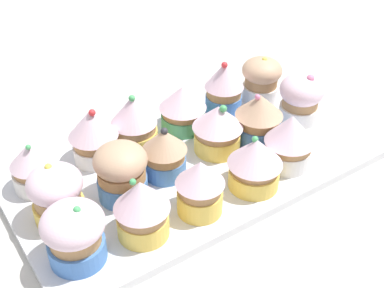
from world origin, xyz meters
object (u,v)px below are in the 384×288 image
cupcake_10 (121,171)px  cupcake_15 (142,208)px  cupcake_8 (218,127)px  cupcake_5 (33,166)px  cupcake_6 (302,98)px  cupcake_4 (93,134)px  cupcake_11 (56,192)px  cupcake_3 (134,121)px  baking_tray (192,166)px  cupcake_14 (200,186)px  cupcake_12 (289,140)px  cupcake_2 (183,107)px  cupcake_7 (259,118)px  cupcake_16 (74,233)px  cupcake_0 (261,78)px  cupcake_9 (165,152)px  cupcake_13 (255,162)px  cupcake_1 (224,87)px

cupcake_10 → cupcake_15: 6.74cm
cupcake_8 → cupcake_15: 17.47cm
cupcake_5 → cupcake_6: 37.21cm
cupcake_4 → cupcake_10: bearing=88.0°
cupcake_5 → cupcake_6: size_ratio=0.90×
cupcake_15 → cupcake_11: bearing=-49.2°
cupcake_3 → cupcake_11: 15.59cm
baking_tray → cupcake_14: size_ratio=6.50×
cupcake_5 → cupcake_12: cupcake_12 is taller
baking_tray → cupcake_2: 9.12cm
cupcake_2 → cupcake_12: (-6.60, 14.29, 0.33)cm
cupcake_2 → cupcake_7: bearing=129.0°
cupcake_12 → baking_tray: bearing=-34.4°
cupcake_4 → cupcake_16: (8.60, 14.16, -0.36)cm
cupcake_0 → cupcake_9: 22.70cm
cupcake_8 → cupcake_9: (8.38, 0.59, -0.09)cm
cupcake_5 → cupcake_14: 20.02cm
baking_tray → cupcake_8: bearing=-172.6°
cupcake_3 → baking_tray: bearing=117.8°
cupcake_10 → cupcake_12: bearing=163.0°
cupcake_6 → cupcake_10: (28.63, 0.44, 0.06)cm
cupcake_7 → cupcake_9: size_ratio=1.07×
cupcake_12 → cupcake_11: bearing=-14.4°
cupcake_11 → cupcake_13: 22.99cm
cupcake_12 → cupcake_14: cupcake_12 is taller
cupcake_16 → cupcake_6: bearing=-170.2°
cupcake_2 → cupcake_7: cupcake_7 is taller
cupcake_10 → cupcake_6: bearing=-179.1°
cupcake_3 → cupcake_4: 5.85cm
cupcake_0 → cupcake_4: bearing=-0.2°
cupcake_12 → cupcake_14: (14.11, 0.90, -0.10)cm
cupcake_6 → cupcake_9: (22.45, -0.21, -0.22)cm
baking_tray → cupcake_0: (-17.44, -7.42, 4.14)cm
cupcake_15 → cupcake_8: bearing=-153.1°
cupcake_2 → cupcake_4: bearing=-0.3°
cupcake_11 → cupcake_3: bearing=-151.6°
cupcake_3 → cupcake_11: cupcake_3 is taller
cupcake_3 → cupcake_5: 14.15cm
cupcake_0 → cupcake_7: (7.35, 8.23, 0.14)cm
cupcake_8 → cupcake_16: (22.87, 7.21, 0.10)cm
cupcake_0 → cupcake_12: size_ratio=0.97×
cupcake_10 → cupcake_7: bearing=179.6°
cupcake_9 → cupcake_12: size_ratio=0.95×
cupcake_3 → cupcake_8: (-8.43, 7.13, -0.20)cm
cupcake_5 → cupcake_16: 13.16cm
cupcake_1 → cupcake_12: 14.60cm
cupcake_0 → cupcake_14: bearing=35.2°
cupcake_2 → cupcake_5: size_ratio=0.99×
baking_tray → cupcake_13: bearing=116.0°
cupcake_0 → cupcake_12: cupcake_12 is taller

